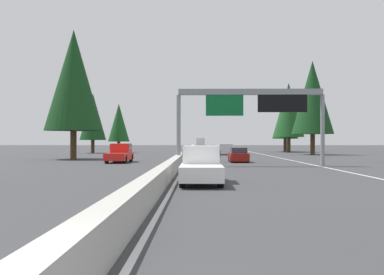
{
  "coord_description": "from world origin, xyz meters",
  "views": [
    {
      "loc": [
        -4.14,
        -1.43,
        2.1
      ],
      "look_at": [
        67.29,
        -0.33,
        2.7
      ],
      "focal_mm": 40.58,
      "sensor_mm": 36.0,
      "label": 1
    }
  ],
  "objects": [
    {
      "name": "sign_gantry_overhead",
      "position": [
        32.99,
        -6.03,
        5.23
      ],
      "size": [
        0.5,
        12.68,
        6.57
      ],
      "color": "gray",
      "rests_on": "ground"
    },
    {
      "name": "conifer_right_distant",
      "position": [
        83.9,
        -18.96,
        7.15
      ],
      "size": [
        5.17,
        5.17,
        11.76
      ],
      "color": "#4C3823",
      "rests_on": "ground"
    },
    {
      "name": "sedan_mid_left",
      "position": [
        39.52,
        -5.42,
        0.68
      ],
      "size": [
        4.4,
        1.8,
        1.47
      ],
      "color": "maroon",
      "rests_on": "ground"
    },
    {
      "name": "shoulder_stripe_median",
      "position": [
        70.0,
        -0.25,
        0.01
      ],
      "size": [
        160.0,
        0.16,
        0.01
      ],
      "primitive_type": "cube",
      "color": "silver",
      "rests_on": "ground"
    },
    {
      "name": "minivan_far_right",
      "position": [
        62.59,
        -5.5,
        0.95
      ],
      "size": [
        5.0,
        1.95,
        1.69
      ],
      "color": "silver",
      "rests_on": "ground"
    },
    {
      "name": "conifer_right_mid",
      "position": [
        63.39,
        -19.13,
        8.89
      ],
      "size": [
        6.43,
        6.43,
        14.62
      ],
      "color": "#4C3823",
      "rests_on": "ground"
    },
    {
      "name": "oncoming_near",
      "position": [
        38.88,
        6.4,
        0.91
      ],
      "size": [
        5.6,
        2.0,
        1.86
      ],
      "rotation": [
        0.0,
        0.0,
        3.14
      ],
      "color": "red",
      "rests_on": "ground"
    },
    {
      "name": "ground_plane",
      "position": [
        60.0,
        0.0,
        0.0
      ],
      "size": [
        320.0,
        320.0,
        0.0
      ],
      "primitive_type": "plane",
      "color": "#38383A"
    },
    {
      "name": "box_truck_near_right",
      "position": [
        123.12,
        -1.97,
        1.61
      ],
      "size": [
        8.5,
        2.4,
        2.95
      ],
      "color": "white",
      "rests_on": "ground"
    },
    {
      "name": "conifer_left_near",
      "position": [
        46.09,
        13.16,
        9.21
      ],
      "size": [
        6.66,
        6.66,
        15.13
      ],
      "color": "#4C3823",
      "rests_on": "ground"
    },
    {
      "name": "conifer_left_mid",
      "position": [
        71.31,
        17.09,
        6.34
      ],
      "size": [
        4.59,
        4.59,
        10.43
      ],
      "color": "#4C3823",
      "rests_on": "ground"
    },
    {
      "name": "median_barrier",
      "position": [
        80.0,
        0.3,
        0.45
      ],
      "size": [
        180.0,
        0.56,
        0.9
      ],
      "primitive_type": "cube",
      "color": "#ADAAA3",
      "rests_on": "ground"
    },
    {
      "name": "shoulder_stripe_right",
      "position": [
        70.0,
        -11.52,
        0.01
      ],
      "size": [
        160.0,
        0.16,
        0.01
      ],
      "primitive_type": "cube",
      "color": "silver",
      "rests_on": "ground"
    },
    {
      "name": "conifer_left_far",
      "position": [
        76.87,
        13.57,
        5.56
      ],
      "size": [
        4.03,
        4.03,
        9.16
      ],
      "color": "#4C3823",
      "rests_on": "ground"
    },
    {
      "name": "pickup_near_center",
      "position": [
        17.75,
        -1.55,
        0.91
      ],
      "size": [
        5.6,
        2.0,
        1.86
      ],
      "color": "white",
      "rests_on": "ground"
    },
    {
      "name": "conifer_right_far",
      "position": [
        77.94,
        -18.45,
        7.98
      ],
      "size": [
        5.77,
        5.77,
        13.12
      ],
      "color": "#4C3823",
      "rests_on": "ground"
    }
  ]
}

